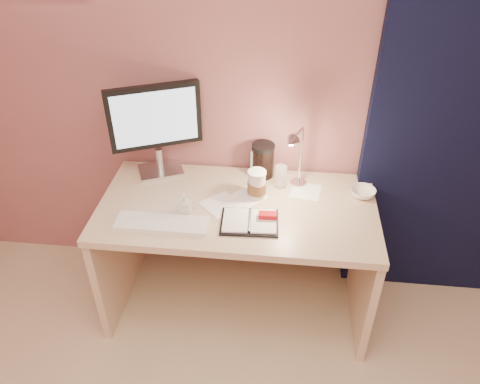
# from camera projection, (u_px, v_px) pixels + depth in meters

# --- Properties ---
(room) EXTENTS (3.50, 3.50, 3.50)m
(room) POSITION_uv_depth(u_px,v_px,m) (438.00, 114.00, 2.29)
(room) COLOR #C6B28E
(room) RESTS_ON ground
(desk) EXTENTS (1.40, 0.70, 0.73)m
(desk) POSITION_uv_depth(u_px,v_px,m) (239.00, 230.00, 2.55)
(desk) COLOR beige
(desk) RESTS_ON ground
(monitor) EXTENTS (0.46, 0.25, 0.51)m
(monitor) POSITION_uv_depth(u_px,v_px,m) (155.00, 122.00, 2.43)
(monitor) COLOR silver
(monitor) RESTS_ON desk
(keyboard) EXTENTS (0.44, 0.13, 0.02)m
(keyboard) POSITION_uv_depth(u_px,v_px,m) (162.00, 223.00, 2.22)
(keyboard) COLOR white
(keyboard) RESTS_ON desk
(planner) EXTENTS (0.28, 0.22, 0.04)m
(planner) POSITION_uv_depth(u_px,v_px,m) (251.00, 221.00, 2.24)
(planner) COLOR black
(planner) RESTS_ON desk
(paper_a) EXTENTS (0.24, 0.24, 0.00)m
(paper_a) POSITION_uv_depth(u_px,v_px,m) (221.00, 205.00, 2.36)
(paper_a) COLOR white
(paper_a) RESTS_ON desk
(paper_b) EXTENTS (0.17, 0.17, 0.00)m
(paper_b) POSITION_uv_depth(u_px,v_px,m) (306.00, 191.00, 2.45)
(paper_b) COLOR white
(paper_b) RESTS_ON desk
(paper_c) EXTENTS (0.21, 0.21, 0.00)m
(paper_c) POSITION_uv_depth(u_px,v_px,m) (248.00, 197.00, 2.41)
(paper_c) COLOR white
(paper_c) RESTS_ON desk
(coffee_cup) EXTENTS (0.10, 0.10, 0.16)m
(coffee_cup) POSITION_uv_depth(u_px,v_px,m) (257.00, 185.00, 2.37)
(coffee_cup) COLOR silver
(coffee_cup) RESTS_ON desk
(clear_cup) EXTENTS (0.07, 0.07, 0.12)m
(clear_cup) POSITION_uv_depth(u_px,v_px,m) (280.00, 177.00, 2.46)
(clear_cup) COLOR white
(clear_cup) RESTS_ON desk
(bowl) EXTENTS (0.15, 0.15, 0.04)m
(bowl) POSITION_uv_depth(u_px,v_px,m) (363.00, 193.00, 2.41)
(bowl) COLOR white
(bowl) RESTS_ON desk
(lotion_bottle) EXTENTS (0.06, 0.06, 0.12)m
(lotion_bottle) POSITION_uv_depth(u_px,v_px,m) (185.00, 204.00, 2.27)
(lotion_bottle) COLOR silver
(lotion_bottle) RESTS_ON desk
(dark_jar) EXTENTS (0.12, 0.12, 0.17)m
(dark_jar) POSITION_uv_depth(u_px,v_px,m) (263.00, 162.00, 2.53)
(dark_jar) COLOR black
(dark_jar) RESTS_ON desk
(product_box) EXTENTS (0.11, 0.09, 0.16)m
(product_box) POSITION_uv_depth(u_px,v_px,m) (261.00, 161.00, 2.55)
(product_box) COLOR #B9B9B5
(product_box) RESTS_ON desk
(desk_lamp) EXTENTS (0.14, 0.22, 0.36)m
(desk_lamp) POSITION_uv_depth(u_px,v_px,m) (308.00, 156.00, 2.30)
(desk_lamp) COLOR silver
(desk_lamp) RESTS_ON desk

